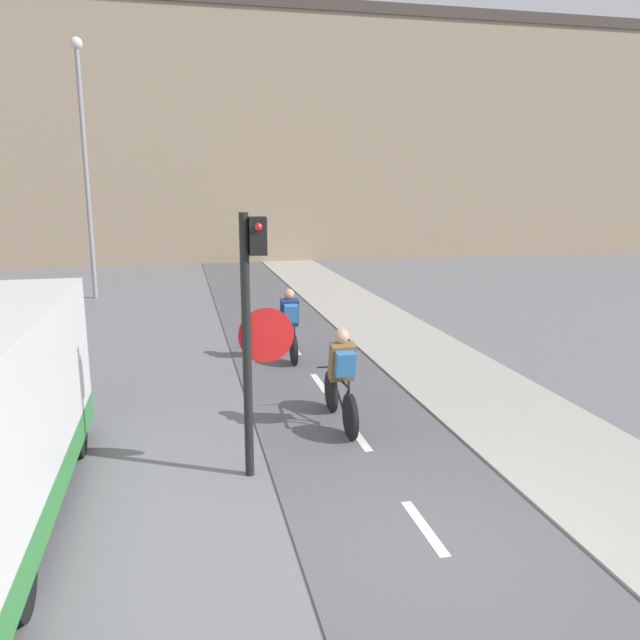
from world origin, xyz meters
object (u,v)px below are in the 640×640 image
object	(u,v)px
cyclist_near	(341,380)
traffic_light_pole	(253,318)
street_lamp_far	(84,146)
cyclist_far	(289,326)

from	to	relation	value
cyclist_near	traffic_light_pole	bearing A→B (deg)	-137.31
street_lamp_far	cyclist_near	bearing A→B (deg)	-68.06
street_lamp_far	cyclist_far	world-z (taller)	street_lamp_far
traffic_light_pole	cyclist_far	world-z (taller)	traffic_light_pole
street_lamp_far	traffic_light_pole	bearing A→B (deg)	-75.55
street_lamp_far	cyclist_near	world-z (taller)	street_lamp_far
traffic_light_pole	cyclist_near	world-z (taller)	traffic_light_pole
cyclist_near	street_lamp_far	bearing A→B (deg)	111.94
cyclist_near	cyclist_far	bearing A→B (deg)	91.69
traffic_light_pole	cyclist_near	size ratio (longest dim) A/B	1.80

